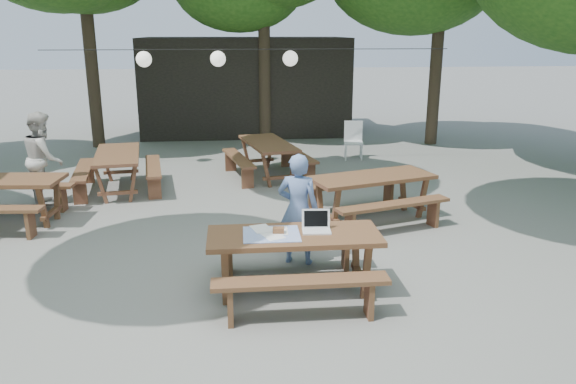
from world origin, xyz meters
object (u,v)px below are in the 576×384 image
Objects in this scene: woman at (298,209)px; second_person at (44,158)px; plastic_chair at (353,149)px; main_picnic_table at (294,263)px; picnic_table_nw at (0,200)px.

second_person is at bearing -20.21° from woman.
main_picnic_table is at bearing -99.54° from plastic_chair.
woman is at bearing -18.74° from picnic_table_nw.
plastic_chair is at bearing -92.18° from woman.
woman is (4.57, -2.03, 0.36)m from picnic_table_nw.
main_picnic_table is at bearing 96.93° from woman.
second_person reaches higher than main_picnic_table.
main_picnic_table is 5.71m from second_person.
second_person reaches higher than picnic_table_nw.
picnic_table_nw is 2.29× the size of plastic_chair.
second_person is 6.94m from plastic_chair.
main_picnic_table is 5.31m from picnic_table_nw.
woman is at bearing -141.51° from second_person.
woman is at bearing -100.69° from plastic_chair.
woman reaches higher than main_picnic_table.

